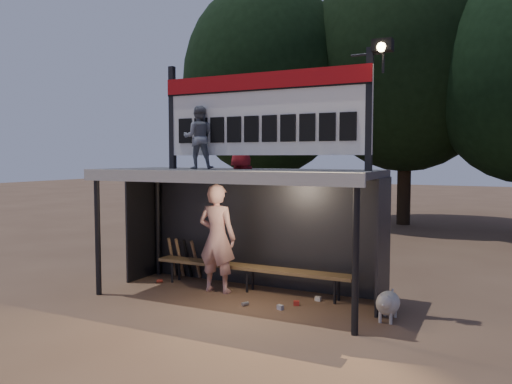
{
  "coord_description": "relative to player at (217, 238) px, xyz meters",
  "views": [
    {
      "loc": [
        4.18,
        -7.78,
        2.54
      ],
      "look_at": [
        0.2,
        0.4,
        1.9
      ],
      "focal_mm": 35.0,
      "sensor_mm": 36.0,
      "label": 1
    }
  ],
  "objects": [
    {
      "name": "ground",
      "position": [
        0.53,
        -0.23,
        -1.02
      ],
      "size": [
        80.0,
        80.0,
        0.0
      ],
      "primitive_type": "plane",
      "color": "brown",
      "rests_on": "ground"
    },
    {
      "name": "player",
      "position": [
        0.0,
        0.0,
        0.0
      ],
      "size": [
        0.76,
        0.51,
        2.04
      ],
      "primitive_type": "imported",
      "rotation": [
        0.0,
        0.0,
        3.17
      ],
      "color": "white",
      "rests_on": "ground"
    },
    {
      "name": "child_a",
      "position": [
        -0.15,
        -0.38,
        1.86
      ],
      "size": [
        0.68,
        0.63,
        1.13
      ],
      "primitive_type": "imported",
      "rotation": [
        0.0,
        0.0,
        3.6
      ],
      "color": "slate",
      "rests_on": "dugout_shelter"
    },
    {
      "name": "child_b",
      "position": [
        0.43,
        0.18,
        1.85
      ],
      "size": [
        0.62,
        0.5,
        1.1
      ],
      "primitive_type": "imported",
      "rotation": [
        0.0,
        0.0,
        2.81
      ],
      "color": "maroon",
      "rests_on": "dugout_shelter"
    },
    {
      "name": "dugout_shelter",
      "position": [
        0.53,
        0.01,
        0.83
      ],
      "size": [
        5.1,
        2.08,
        2.32
      ],
      "color": "#3D3E40",
      "rests_on": "ground"
    },
    {
      "name": "scoreboard_assembly",
      "position": [
        1.09,
        -0.24,
        2.3
      ],
      "size": [
        4.1,
        0.27,
        1.99
      ],
      "color": "black",
      "rests_on": "dugout_shelter"
    },
    {
      "name": "bench",
      "position": [
        0.53,
        0.32,
        -0.59
      ],
      "size": [
        4.0,
        0.35,
        0.48
      ],
      "color": "olive",
      "rests_on": "ground"
    },
    {
      "name": "tree_left",
      "position": [
        -3.47,
        9.77,
        4.49
      ],
      "size": [
        6.46,
        6.46,
        9.27
      ],
      "color": "black",
      "rests_on": "ground"
    },
    {
      "name": "tree_mid",
      "position": [
        1.53,
        11.27,
        5.14
      ],
      "size": [
        7.22,
        7.22,
        10.36
      ],
      "color": "black",
      "rests_on": "ground"
    },
    {
      "name": "dog",
      "position": [
        3.23,
        -0.3,
        -0.74
      ],
      "size": [
        0.36,
        0.81,
        0.49
      ],
      "color": "beige",
      "rests_on": "ground"
    },
    {
      "name": "bats",
      "position": [
        -1.16,
        0.59,
        -0.59
      ],
      "size": [
        0.68,
        0.35,
        0.84
      ],
      "color": "#997047",
      "rests_on": "ground"
    },
    {
      "name": "litter",
      "position": [
        0.95,
        -0.19,
        -0.98
      ],
      "size": [
        3.42,
        0.93,
        0.08
      ],
      "color": "red",
      "rests_on": "ground"
    }
  ]
}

